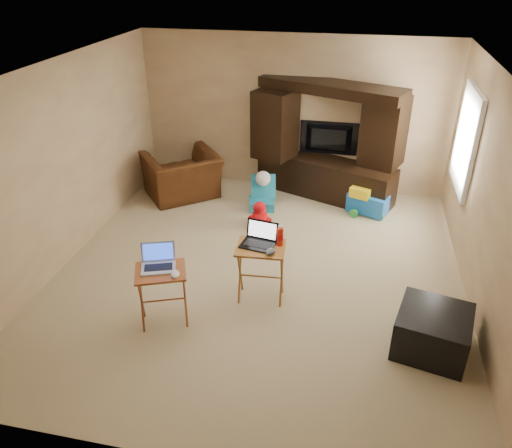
% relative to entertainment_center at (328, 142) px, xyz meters
% --- Properties ---
extents(floor, '(5.50, 5.50, 0.00)m').
position_rel_entertainment_center_xyz_m(floor, '(-0.60, -2.44, -0.93)').
color(floor, tan).
rests_on(floor, ground).
extents(ceiling, '(5.50, 5.50, 0.00)m').
position_rel_entertainment_center_xyz_m(ceiling, '(-0.60, -2.44, 1.57)').
color(ceiling, silver).
rests_on(ceiling, ground).
extents(wall_back, '(5.00, 0.00, 5.00)m').
position_rel_entertainment_center_xyz_m(wall_back, '(-0.60, 0.31, 0.32)').
color(wall_back, tan).
rests_on(wall_back, ground).
extents(wall_front, '(5.00, 0.00, 5.00)m').
position_rel_entertainment_center_xyz_m(wall_front, '(-0.60, -5.19, 0.32)').
color(wall_front, tan).
rests_on(wall_front, ground).
extents(wall_left, '(0.00, 5.50, 5.50)m').
position_rel_entertainment_center_xyz_m(wall_left, '(-3.10, -2.44, 0.32)').
color(wall_left, tan).
rests_on(wall_left, ground).
extents(wall_right, '(0.00, 5.50, 5.50)m').
position_rel_entertainment_center_xyz_m(wall_right, '(1.90, -2.44, 0.32)').
color(wall_right, tan).
rests_on(wall_right, ground).
extents(window_pane, '(0.00, 1.20, 1.20)m').
position_rel_entertainment_center_xyz_m(window_pane, '(1.88, -0.89, 0.47)').
color(window_pane, white).
rests_on(window_pane, ground).
extents(window_frame, '(0.06, 1.14, 1.34)m').
position_rel_entertainment_center_xyz_m(window_frame, '(1.86, -0.89, 0.47)').
color(window_frame, white).
rests_on(window_frame, ground).
extents(entertainment_center, '(2.32, 1.37, 1.86)m').
position_rel_entertainment_center_xyz_m(entertainment_center, '(0.00, 0.00, 0.00)').
color(entertainment_center, black).
rests_on(entertainment_center, floor).
extents(television, '(0.95, 0.14, 0.54)m').
position_rel_entertainment_center_xyz_m(television, '(0.00, 0.22, -0.04)').
color(television, black).
rests_on(television, entertainment_center).
extents(recliner, '(1.49, 1.47, 0.73)m').
position_rel_entertainment_center_xyz_m(recliner, '(-2.28, -0.52, -0.57)').
color(recliner, '#45230E').
rests_on(recliner, floor).
extents(child_rocker, '(0.48, 0.52, 0.51)m').
position_rel_entertainment_center_xyz_m(child_rocker, '(-0.92, -0.69, -0.67)').
color(child_rocker, '#196E8A').
rests_on(child_rocker, floor).
extents(plush_toy, '(0.36, 0.30, 0.40)m').
position_rel_entertainment_center_xyz_m(plush_toy, '(-0.83, -1.28, -0.73)').
color(plush_toy, red).
rests_on(plush_toy, floor).
extents(push_toy, '(0.72, 0.62, 0.45)m').
position_rel_entertainment_center_xyz_m(push_toy, '(0.71, -0.53, -0.70)').
color(push_toy, blue).
rests_on(push_toy, floor).
extents(ottoman, '(0.84, 0.84, 0.45)m').
position_rel_entertainment_center_xyz_m(ottoman, '(1.39, -3.44, -0.71)').
color(ottoman, black).
rests_on(ottoman, floor).
extents(tray_table_left, '(0.64, 0.58, 0.68)m').
position_rel_entertainment_center_xyz_m(tray_table_left, '(-1.41, -3.60, -0.59)').
color(tray_table_left, '#9B5125').
rests_on(tray_table_left, floor).
extents(tray_table_right, '(0.57, 0.47, 0.70)m').
position_rel_entertainment_center_xyz_m(tray_table_right, '(-0.47, -2.97, -0.58)').
color(tray_table_right, '#A86B28').
rests_on(tray_table_right, floor).
extents(laptop_left, '(0.43, 0.39, 0.24)m').
position_rel_entertainment_center_xyz_m(laptop_left, '(-1.44, -3.57, -0.13)').
color(laptop_left, '#B2B1B6').
rests_on(laptop_left, tray_table_left).
extents(laptop_right, '(0.41, 0.36, 0.24)m').
position_rel_entertainment_center_xyz_m(laptop_right, '(-0.51, -2.95, -0.11)').
color(laptop_right, black).
rests_on(laptop_right, tray_table_right).
extents(mouse_left, '(0.12, 0.15, 0.06)m').
position_rel_entertainment_center_xyz_m(mouse_left, '(-1.22, -3.67, -0.22)').
color(mouse_left, silver).
rests_on(mouse_left, tray_table_left).
extents(mouse_right, '(0.13, 0.16, 0.06)m').
position_rel_entertainment_center_xyz_m(mouse_right, '(-0.34, -3.09, -0.20)').
color(mouse_right, '#434349').
rests_on(mouse_right, tray_table_right).
extents(water_bottle, '(0.07, 0.07, 0.22)m').
position_rel_entertainment_center_xyz_m(water_bottle, '(-0.27, -2.89, -0.12)').
color(water_bottle, red).
rests_on(water_bottle, tray_table_right).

